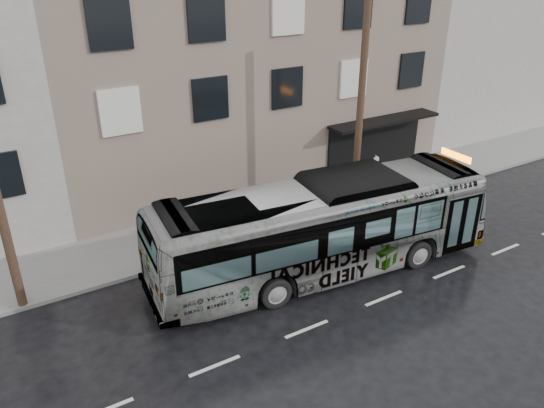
{
  "coord_description": "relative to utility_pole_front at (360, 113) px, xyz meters",
  "views": [
    {
      "loc": [
        -7.81,
        -13.4,
        10.8
      ],
      "look_at": [
        1.71,
        2.5,
        1.91
      ],
      "focal_mm": 35.0,
      "sensor_mm": 36.0,
      "label": 1
    }
  ],
  "objects": [
    {
      "name": "ground",
      "position": [
        -6.5,
        -3.3,
        -4.65
      ],
      "size": [
        120.0,
        120.0,
        0.0
      ],
      "primitive_type": "plane",
      "color": "black",
      "rests_on": "ground"
    },
    {
      "name": "bus",
      "position": [
        -4.12,
        -3.22,
        -2.86
      ],
      "size": [
        13.09,
        4.36,
        3.58
      ],
      "primitive_type": "imported",
      "rotation": [
        0.0,
        0.0,
        1.46
      ],
      "color": "#B2B2B2",
      "rests_on": "ground"
    },
    {
      "name": "white_sedan",
      "position": [
        2.5,
        -2.13,
        -3.99
      ],
      "size": [
        4.65,
        2.13,
        1.32
      ],
      "primitive_type": "imported",
      "rotation": [
        0.0,
        0.0,
        1.51
      ],
      "color": "beige",
      "rests_on": "ground"
    },
    {
      "name": "sidewalk",
      "position": [
        -6.5,
        1.6,
        -4.58
      ],
      "size": [
        90.0,
        3.6,
        0.15
      ],
      "primitive_type": "cube",
      "color": "gray",
      "rests_on": "ground"
    },
    {
      "name": "building_filler",
      "position": [
        17.5,
        9.4,
        1.35
      ],
      "size": [
        18.0,
        12.0,
        12.0
      ],
      "primitive_type": "cube",
      "color": "#B4B1AA",
      "rests_on": "ground"
    },
    {
      "name": "sign_post",
      "position": [
        1.1,
        0.0,
        -3.3
      ],
      "size": [
        0.06,
        0.06,
        2.4
      ],
      "primitive_type": "cylinder",
      "color": "slate",
      "rests_on": "sidewalk"
    },
    {
      "name": "utility_pole_front",
      "position": [
        0.0,
        0.0,
        0.0
      ],
      "size": [
        0.3,
        0.3,
        9.0
      ],
      "primitive_type": "cylinder",
      "color": "#503728",
      "rests_on": "sidewalk"
    },
    {
      "name": "building_taupe",
      "position": [
        -1.5,
        9.4,
        0.85
      ],
      "size": [
        20.0,
        12.0,
        11.0
      ],
      "primitive_type": "cube",
      "color": "gray",
      "rests_on": "ground"
    }
  ]
}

